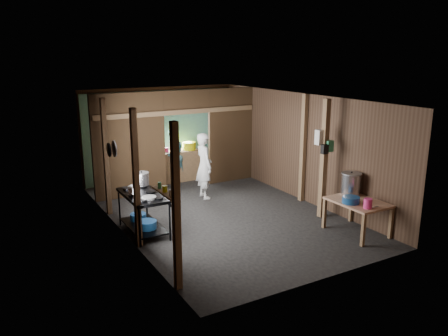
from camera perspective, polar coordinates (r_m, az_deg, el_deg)
floor at (r=10.26m, az=-0.55°, el=-5.71°), size 4.50×7.00×0.00m
ceiling at (r=9.68m, az=-0.59°, el=8.89°), size 4.50×7.00×0.00m
wall_back at (r=13.00m, az=-8.11°, el=4.41°), size 4.50×0.00×2.60m
wall_front at (r=7.15m, az=13.23°, el=-4.21°), size 4.50×0.00×2.60m
wall_left at (r=9.05m, az=-13.13°, el=-0.26°), size 0.00×7.00×2.60m
wall_right at (r=11.13m, az=9.61°, el=2.66°), size 0.00×7.00×2.60m
partition_left at (r=11.36m, az=-11.89°, el=2.78°), size 1.85×0.10×2.60m
partition_right at (r=12.53m, az=0.84°, el=4.17°), size 1.35×0.10×2.60m
partition_header at (r=11.77m, az=-4.77°, el=8.38°), size 1.30×0.10×0.60m
turquoise_panel at (r=12.95m, az=-8.01°, el=4.15°), size 4.40×0.06×2.50m
back_counter at (r=12.80m, az=-5.82°, el=0.31°), size 1.20×0.50×0.85m
wall_clock at (r=12.91m, az=-7.01°, el=7.07°), size 0.20×0.03×0.20m
post_left_a at (r=6.72m, az=-6.07°, el=-5.11°), size 0.10×0.12×2.60m
post_left_b at (r=8.33m, az=-11.07°, el=-1.42°), size 0.10×0.12×2.60m
post_left_c at (r=10.19m, az=-14.71°, el=1.28°), size 0.10×0.12×2.60m
post_right at (r=10.94m, az=9.99°, el=2.43°), size 0.10×0.12×2.60m
post_free at (r=9.92m, az=12.54°, el=1.06°), size 0.12×0.12×2.60m
cross_beam at (r=11.65m, az=-5.77°, el=7.05°), size 4.40×0.12×0.12m
pan_lid_big at (r=9.35m, az=-13.73°, el=2.39°), size 0.03×0.34×0.34m
pan_lid_small at (r=9.75m, az=-14.35°, el=2.23°), size 0.03×0.30×0.30m
wall_shelf at (r=7.14m, az=-7.49°, el=-3.13°), size 0.14×0.80×0.03m
jar_white at (r=6.90m, az=-6.72°, el=-3.16°), size 0.07×0.07×0.10m
jar_yellow at (r=7.12m, az=-7.51°, el=-2.63°), size 0.08×0.08×0.10m
jar_green at (r=7.31m, az=-8.17°, el=-2.18°), size 0.06×0.06×0.10m
bag_white at (r=9.84m, az=12.16°, el=3.84°), size 0.22×0.15×0.32m
bag_green at (r=9.86m, az=13.17°, el=2.73°), size 0.16×0.12×0.24m
bag_black at (r=9.76m, az=12.62°, el=2.34°), size 0.14×0.10×0.20m
gas_range at (r=9.19m, az=-10.16°, el=-5.68°), size 0.71×1.39×0.82m
prep_table at (r=9.45m, az=16.47°, el=-5.97°), size 0.83×1.14×0.68m
stove_pot_large at (r=9.54m, az=-10.38°, el=-1.48°), size 0.39×0.39×0.32m
stove_pot_med at (r=9.01m, az=-11.36°, el=-2.87°), size 0.26×0.26×0.20m
frying_pan at (r=8.73m, az=-9.48°, el=-3.74°), size 0.43×0.56×0.07m
blue_tub_front at (r=9.08m, az=-9.69°, el=-7.08°), size 0.38×0.38×0.15m
blue_tub_back at (r=9.56m, az=-10.81°, el=-6.08°), size 0.33×0.33×0.13m
stock_pot at (r=9.67m, az=15.78°, el=-1.97°), size 0.46×0.46×0.48m
wash_basin at (r=9.16m, az=15.77°, el=-3.91°), size 0.40×0.40×0.13m
pink_bucket at (r=8.94m, az=17.75°, el=-4.31°), size 0.21×0.21×0.19m
knife at (r=9.02m, az=18.30°, el=-4.78°), size 0.30×0.04×0.01m
yellow_tub at (r=12.82m, az=-4.44°, el=2.81°), size 0.39×0.39×0.21m
red_cup at (r=12.56m, az=-7.26°, el=2.29°), size 0.11×0.11×0.13m
cook at (r=11.11m, az=-2.54°, el=0.28°), size 0.43×0.62×1.64m
worker_back at (r=12.57m, az=-6.51°, el=1.59°), size 0.83×0.70×1.51m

